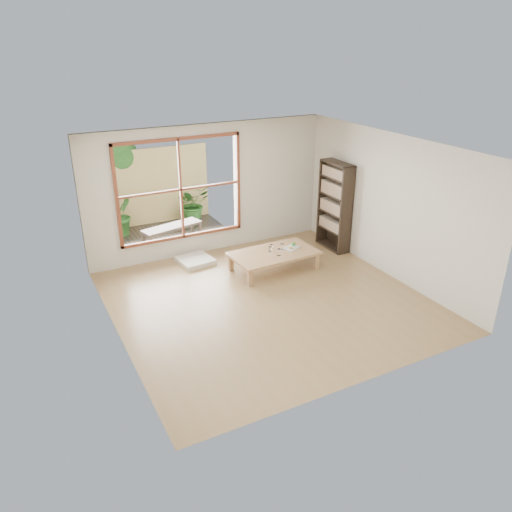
{
  "coord_description": "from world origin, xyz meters",
  "views": [
    {
      "loc": [
        -3.62,
        -6.52,
        4.14
      ],
      "look_at": [
        0.11,
        0.63,
        0.55
      ],
      "focal_mm": 35.0,
      "sensor_mm": 36.0,
      "label": 1
    }
  ],
  "objects": [
    {
      "name": "bookshelf",
      "position": [
        2.33,
        1.39,
        0.91
      ],
      "size": [
        0.29,
        0.82,
        1.83
      ],
      "primitive_type": "cube",
      "color": "#32261C",
      "rests_on": "ground"
    },
    {
      "name": "low_table",
      "position": [
        0.7,
        1.01,
        0.31
      ],
      "size": [
        1.66,
        0.98,
        0.36
      ],
      "rotation": [
        0.0,
        0.0,
        0.04
      ],
      "color": "tan",
      "rests_on": "ground"
    },
    {
      "name": "shrub_left",
      "position": [
        -1.4,
        4.11,
        0.5
      ],
      "size": [
        0.64,
        0.59,
        0.94
      ],
      "primitive_type": "imported",
      "rotation": [
        0.0,
        0.0,
        0.43
      ],
      "color": "#316826",
      "rests_on": "deck"
    },
    {
      "name": "garden_bench",
      "position": [
        -0.62,
        3.08,
        0.38
      ],
      "size": [
        1.36,
        0.68,
        0.41
      ],
      "rotation": [
        0.0,
        0.0,
        0.24
      ],
      "color": "#32261C",
      "rests_on": "deck"
    },
    {
      "name": "floor_cushion",
      "position": [
        -0.53,
        2.0,
        0.05
      ],
      "size": [
        0.7,
        0.7,
        0.09
      ],
      "primitive_type": "cube",
      "rotation": [
        0.0,
        0.0,
        0.12
      ],
      "color": "beige",
      "rests_on": "ground"
    },
    {
      "name": "glass_short",
      "position": [
        0.74,
        1.19,
        0.4
      ],
      "size": [
        0.06,
        0.06,
        0.08
      ],
      "primitive_type": "cylinder",
      "color": "silver",
      "rests_on": "low_table"
    },
    {
      "name": "garden_tree",
      "position": [
        -1.28,
        4.86,
        1.63
      ],
      "size": [
        1.04,
        0.85,
        2.22
      ],
      "color": "#4C3D2D",
      "rests_on": "ground"
    },
    {
      "name": "bamboo_fence",
      "position": [
        -0.6,
        4.56,
        0.9
      ],
      "size": [
        2.8,
        0.06,
        1.8
      ],
      "primitive_type": "cube",
      "color": "#DBC970",
      "rests_on": "ground"
    },
    {
      "name": "food_tray",
      "position": [
        1.1,
        1.03,
        0.38
      ],
      "size": [
        0.37,
        0.32,
        0.1
      ],
      "rotation": [
        0.0,
        0.0,
        0.36
      ],
      "color": "white",
      "rests_on": "low_table"
    },
    {
      "name": "glass_mid",
      "position": [
        0.9,
        1.07,
        0.41
      ],
      "size": [
        0.08,
        0.08,
        0.11
      ],
      "primitive_type": "cylinder",
      "color": "silver",
      "rests_on": "low_table"
    },
    {
      "name": "glass_small",
      "position": [
        0.66,
        1.1,
        0.4
      ],
      "size": [
        0.07,
        0.07,
        0.09
      ],
      "primitive_type": "cylinder",
      "color": "silver",
      "rests_on": "low_table"
    },
    {
      "name": "ground",
      "position": [
        0.0,
        0.0,
        0.0
      ],
      "size": [
        5.0,
        5.0,
        0.0
      ],
      "primitive_type": "plane",
      "color": "olive",
      "rests_on": "ground"
    },
    {
      "name": "shrub_right",
      "position": [
        0.3,
        4.25,
        0.45
      ],
      "size": [
        0.91,
        0.83,
        0.85
      ],
      "primitive_type": "imported",
      "rotation": [
        0.0,
        0.0,
        0.25
      ],
      "color": "#316826",
      "rests_on": "deck"
    },
    {
      "name": "glass_tall",
      "position": [
        0.71,
        0.84,
        0.42
      ],
      "size": [
        0.07,
        0.07,
        0.13
      ],
      "primitive_type": "cylinder",
      "color": "silver",
      "rests_on": "low_table"
    },
    {
      "name": "deck",
      "position": [
        -0.6,
        3.56,
        0.0
      ],
      "size": [
        2.8,
        2.0,
        0.05
      ],
      "primitive_type": "cube",
      "color": "#332C25",
      "rests_on": "ground"
    }
  ]
}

